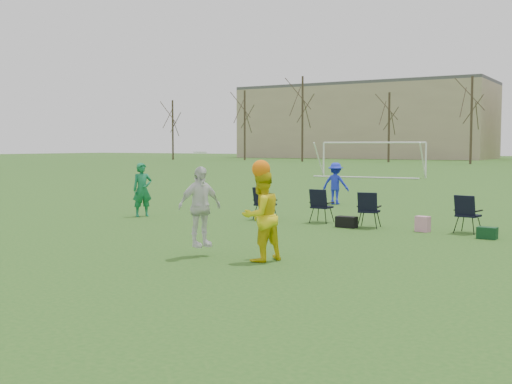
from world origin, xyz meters
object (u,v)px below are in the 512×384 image
Objects in this scene: fielder_green_near at (142,190)px; center_contest at (238,211)px; fielder_blue at (336,183)px; goal_left at (373,149)px.

fielder_green_near is 0.77× the size of center_contest.
fielder_blue is 0.73× the size of center_contest.
fielder_green_near is 27.59m from goal_left.
fielder_blue is 12.14m from center_contest.
center_contest is 33.60m from goal_left.
center_contest is at bearing -78.77° from goal_left.
center_contest is (6.61, -4.82, 0.11)m from fielder_green_near.
fielder_blue is 21.48m from goal_left.
goal_left reaches higher than center_contest.
goal_left is at bearing 39.47° from fielder_green_near.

